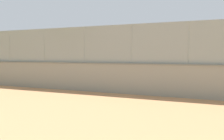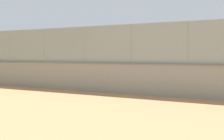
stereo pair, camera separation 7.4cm
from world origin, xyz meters
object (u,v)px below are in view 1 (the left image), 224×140
Objects in this scene: player_foreground_swinging at (123,68)px; sports_ball at (141,84)px; player_at_service_line at (124,71)px; player_near_wall_returning at (148,72)px.

sports_ball is (-2.93, 4.55, -0.93)m from player_foreground_swinging.
player_at_service_line reaches higher than sports_ball.
player_near_wall_returning is 0.95× the size of player_foreground_swinging.
sports_ball is at bearing 83.45° from player_near_wall_returning.
player_near_wall_returning is at bearing -171.49° from player_at_service_line.
player_near_wall_returning is 1.86m from sports_ball.
player_at_service_line is (2.01, 0.30, 0.04)m from player_near_wall_returning.
player_foreground_swinging reaches higher than player_at_service_line.
sports_ball is at bearing 122.80° from player_foreground_swinging.
sports_ball is (-1.82, 1.33, -0.92)m from player_at_service_line.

